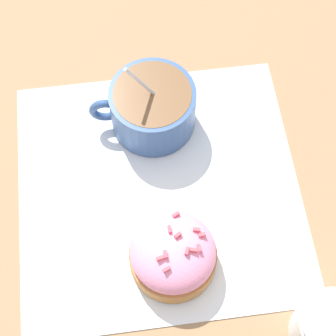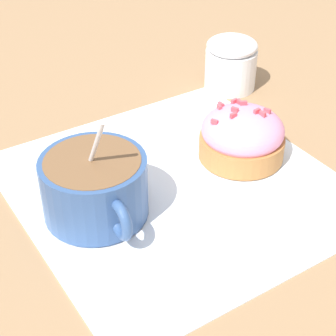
{
  "view_description": "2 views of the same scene",
  "coord_description": "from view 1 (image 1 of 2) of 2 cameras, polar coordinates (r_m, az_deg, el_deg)",
  "views": [
    {
      "loc": [
        0.24,
        -0.01,
        0.56
      ],
      "look_at": [
        -0.01,
        0.01,
        0.03
      ],
      "focal_mm": 60.0,
      "sensor_mm": 36.0,
      "label": 1
    },
    {
      "loc": [
        -0.22,
        -0.37,
        0.33
      ],
      "look_at": [
        -0.01,
        -0.01,
        0.03
      ],
      "focal_mm": 60.0,
      "sensor_mm": 36.0,
      "label": 2
    }
  ],
  "objects": [
    {
      "name": "ground_plane",
      "position": [
        0.61,
        -0.92,
        -2.11
      ],
      "size": [
        3.0,
        3.0,
        0.0
      ],
      "primitive_type": "plane",
      "color": "#93704C"
    },
    {
      "name": "paper_napkin",
      "position": [
        0.61,
        -0.92,
        -2.05
      ],
      "size": [
        0.31,
        0.31,
        0.0
      ],
      "color": "white",
      "rests_on": "ground_plane"
    },
    {
      "name": "coffee_cup",
      "position": [
        0.62,
        -1.68,
        6.25
      ],
      "size": [
        0.09,
        0.12,
        0.11
      ],
      "color": "#335184",
      "rests_on": "paper_napkin"
    },
    {
      "name": "frosted_pastry",
      "position": [
        0.56,
        0.52,
        -8.73
      ],
      "size": [
        0.09,
        0.09,
        0.06
      ],
      "color": "#B2753D",
      "rests_on": "paper_napkin"
    },
    {
      "name": "sugar_bowl",
      "position": [
        0.55,
        16.17,
        -15.23
      ],
      "size": [
        0.06,
        0.06,
        0.07
      ],
      "color": "white",
      "rests_on": "ground_plane"
    }
  ]
}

